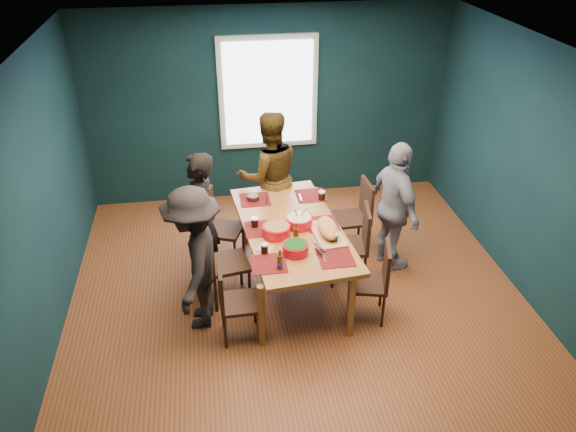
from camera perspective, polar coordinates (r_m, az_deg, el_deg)
name	(u,v)px	position (r m, az deg, el deg)	size (l,w,h in m)	color
room	(294,176)	(5.83, 0.66, 4.07)	(5.01, 5.01, 2.71)	brown
dining_table	(292,232)	(6.14, 0.39, -1.65)	(1.22, 2.13, 0.77)	olive
chair_left_far	(216,222)	(6.68, -7.32, -0.64)	(0.54, 0.54, 0.93)	black
chair_left_mid	(219,257)	(6.02, -7.06, -4.20)	(0.50, 0.50, 0.96)	black
chair_left_near	(231,297)	(5.57, -5.82, -8.19)	(0.40, 0.40, 0.85)	black
chair_right_far	(358,211)	(6.91, 7.12, 0.49)	(0.44, 0.44, 0.93)	black
chair_right_mid	(357,239)	(6.36, 6.98, -2.34)	(0.48, 0.48, 0.93)	black
chair_right_near	(376,277)	(5.85, 8.94, -6.11)	(0.48, 0.48, 0.88)	black
person_far_left	(200,220)	(6.26, -8.89, -0.41)	(0.58, 0.38, 1.58)	black
person_back	(269,176)	(7.03, -1.90, 4.06)	(0.82, 0.64, 1.69)	black
person_right	(395,208)	(6.54, 10.81, 0.84)	(0.93, 0.39, 1.58)	white
person_near_left	(195,259)	(5.64, -9.45, -4.37)	(1.01, 0.58, 1.56)	black
bowl_salad	(276,230)	(5.91, -1.20, -1.45)	(0.30, 0.30, 0.12)	red
bowl_dumpling	(299,221)	(6.07, 1.13, -0.52)	(0.29, 0.29, 0.27)	red
bowl_herbs	(295,248)	(5.63, 0.76, -3.28)	(0.27, 0.27, 0.12)	red
cutting_board	(328,229)	(5.93, 4.04, -1.37)	(0.37, 0.71, 0.15)	tan
small_bowl	(253,197)	(6.62, -3.56, 1.90)	(0.15, 0.15, 0.06)	black
beer_bottle_a	(280,262)	(5.40, -0.83, -4.70)	(0.06, 0.06, 0.21)	#40240B
beer_bottle_b	(296,234)	(5.81, 0.82, -1.86)	(0.05, 0.05, 0.21)	#40240B
cola_glass_a	(264,248)	(5.64, -2.41, -3.26)	(0.08, 0.08, 0.11)	black
cola_glass_b	(334,238)	(5.81, 4.72, -2.20)	(0.08, 0.08, 0.11)	black
cola_glass_c	(322,195)	(6.60, 3.45, 2.13)	(0.08, 0.08, 0.11)	black
cola_glass_d	(255,222)	(6.07, -3.41, -0.61)	(0.08, 0.08, 0.11)	black
napkin_a	(327,221)	(6.21, 3.99, -0.53)	(0.12, 0.12, 0.00)	#E78261
napkin_b	(265,248)	(5.74, -2.34, -3.28)	(0.15, 0.15, 0.00)	#E78261
napkin_c	(336,258)	(5.61, 4.92, -4.28)	(0.15, 0.15, 0.00)	#E78261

